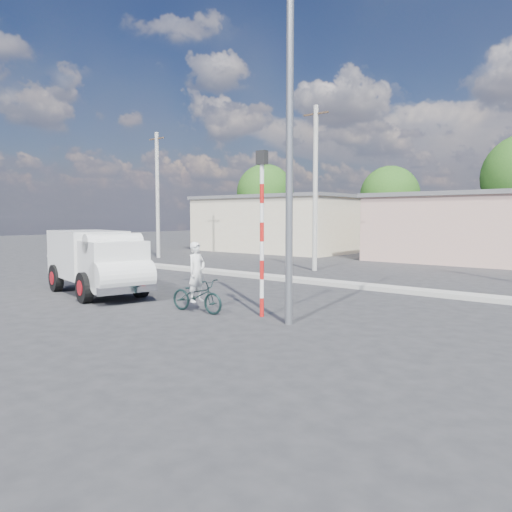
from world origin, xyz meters
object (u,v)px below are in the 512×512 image
Objects in this scene: streetlight at (284,121)px; truck at (98,260)px; bicycle at (197,296)px; cyclist at (197,283)px; traffic_pole at (262,219)px.

truck is at bearing -177.09° from streetlight.
bicycle is (4.84, -0.00, -0.73)m from truck.
truck is 4.86m from cyclist.
truck reaches higher than cyclist.
truck is 3.32× the size of cyclist.
streetlight is (2.70, 0.39, 4.49)m from bicycle.
cyclist is 0.38× the size of traffic_pole.
bicycle is at bearing 12.93° from truck.
traffic_pole is at bearing -73.20° from bicycle.
bicycle is at bearing -0.00° from cyclist.
truck is 6.79m from traffic_pole.
streetlight is at bearing -86.33° from bicycle.
traffic_pole is at bearing 18.86° from truck.
streetlight is at bearing -86.33° from cyclist.
truck is 4.90m from bicycle.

